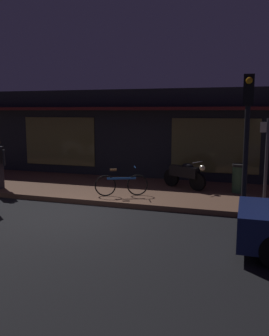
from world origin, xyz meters
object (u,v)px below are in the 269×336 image
object	(u,v)px
bicycle_parked	(121,184)
trash_bin	(239,178)
sign_post	(267,155)
traffic_light_pole	(247,123)
motorcycle	(185,174)

from	to	relation	value
bicycle_parked	trash_bin	distance (m)	3.82
bicycle_parked	trash_bin	bearing A→B (deg)	25.05
sign_post	trash_bin	distance (m)	1.45
bicycle_parked	traffic_light_pole	world-z (taller)	traffic_light_pole
trash_bin	sign_post	bearing A→B (deg)	-48.23
bicycle_parked	sign_post	xyz separation A→B (m)	(4.22, 0.77, 1.00)
motorcycle	trash_bin	distance (m)	1.77
trash_bin	traffic_light_pole	world-z (taller)	traffic_light_pole
bicycle_parked	traffic_light_pole	bearing A→B (deg)	-21.32
sign_post	motorcycle	bearing A→B (deg)	159.97
trash_bin	traffic_light_pole	size ratio (longest dim) A/B	0.26
bicycle_parked	sign_post	size ratio (longest dim) A/B	0.64
motorcycle	bicycle_parked	world-z (taller)	motorcycle
motorcycle	trash_bin	size ratio (longest dim) A/B	1.69
sign_post	trash_bin	xyz separation A→B (m)	(-0.76, 0.85, -0.89)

